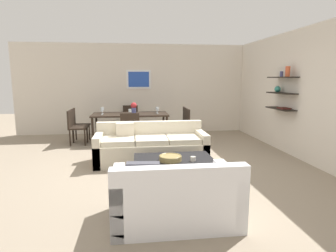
{
  "coord_description": "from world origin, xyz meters",
  "views": [
    {
      "loc": [
        -0.45,
        -5.26,
        1.68
      ],
      "look_at": [
        0.23,
        0.2,
        0.75
      ],
      "focal_mm": 30.32,
      "sensor_mm": 36.0,
      "label": 1
    }
  ],
  "objects_px": {
    "dining_chair_head": "(130,118)",
    "centerpiece_vase": "(134,107)",
    "candle_jar": "(193,159)",
    "coffee_table": "(174,171)",
    "dining_chair_foot": "(130,128)",
    "wine_glass_left_far": "(103,109)",
    "dining_chair_left_near": "(75,125)",
    "loveseat_white": "(175,198)",
    "dining_chair_right_far": "(181,121)",
    "wine_glass_right_near": "(158,109)",
    "wine_glass_foot": "(130,111)",
    "dining_chair_right_near": "(183,123)",
    "dining_chair_left_far": "(78,123)",
    "wine_glass_right_far": "(157,109)",
    "decorative_bowl": "(170,158)",
    "dining_table": "(130,116)",
    "sofa_beige": "(151,147)",
    "wine_glass_left_near": "(102,110)"
  },
  "relations": [
    {
      "from": "wine_glass_left_far",
      "to": "dining_chair_head",
      "type": "bearing_deg",
      "value": 45.99
    },
    {
      "from": "candle_jar",
      "to": "dining_table",
      "type": "height_order",
      "value": "dining_table"
    },
    {
      "from": "coffee_table",
      "to": "dining_chair_head",
      "type": "bearing_deg",
      "value": 100.11
    },
    {
      "from": "coffee_table",
      "to": "wine_glass_left_far",
      "type": "height_order",
      "value": "wine_glass_left_far"
    },
    {
      "from": "decorative_bowl",
      "to": "dining_chair_left_far",
      "type": "xyz_separation_m",
      "value": [
        -2.05,
        3.43,
        0.08
      ]
    },
    {
      "from": "wine_glass_left_far",
      "to": "centerpiece_vase",
      "type": "height_order",
      "value": "centerpiece_vase"
    },
    {
      "from": "candle_jar",
      "to": "dining_chair_right_far",
      "type": "distance_m",
      "value": 3.51
    },
    {
      "from": "candle_jar",
      "to": "wine_glass_right_near",
      "type": "xyz_separation_m",
      "value": [
        -0.28,
        3.17,
        0.46
      ]
    },
    {
      "from": "loveseat_white",
      "to": "dining_chair_left_near",
      "type": "height_order",
      "value": "dining_chair_left_near"
    },
    {
      "from": "wine_glass_right_near",
      "to": "wine_glass_foot",
      "type": "distance_m",
      "value": 0.78
    },
    {
      "from": "wine_glass_right_far",
      "to": "dining_chair_foot",
      "type": "bearing_deg",
      "value": -126.6
    },
    {
      "from": "dining_chair_head",
      "to": "wine_glass_foot",
      "type": "xyz_separation_m",
      "value": [
        -0.0,
        -1.26,
        0.36
      ]
    },
    {
      "from": "dining_table",
      "to": "dining_chair_right_far",
      "type": "height_order",
      "value": "dining_chair_right_far"
    },
    {
      "from": "candle_jar",
      "to": "dining_chair_right_near",
      "type": "distance_m",
      "value": 3.11
    },
    {
      "from": "dining_chair_left_near",
      "to": "sofa_beige",
      "type": "bearing_deg",
      "value": -43.88
    },
    {
      "from": "dining_chair_foot",
      "to": "centerpiece_vase",
      "type": "xyz_separation_m",
      "value": [
        0.1,
        0.91,
        0.41
      ]
    },
    {
      "from": "centerpiece_vase",
      "to": "wine_glass_right_far",
      "type": "bearing_deg",
      "value": 6.03
    },
    {
      "from": "sofa_beige",
      "to": "dining_table",
      "type": "relative_size",
      "value": 1.11
    },
    {
      "from": "dining_chair_foot",
      "to": "dining_chair_left_near",
      "type": "bearing_deg",
      "value": 154.9
    },
    {
      "from": "dining_chair_left_far",
      "to": "dining_chair_head",
      "type": "xyz_separation_m",
      "value": [
        1.4,
        0.66,
        0.0
      ]
    },
    {
      "from": "dining_chair_right_near",
      "to": "wine_glass_right_far",
      "type": "xyz_separation_m",
      "value": [
        -0.68,
        0.32,
        0.36
      ]
    },
    {
      "from": "dining_chair_right_near",
      "to": "dining_chair_head",
      "type": "bearing_deg",
      "value": 142.74
    },
    {
      "from": "dining_chair_head",
      "to": "dining_chair_right_far",
      "type": "bearing_deg",
      "value": -25.1
    },
    {
      "from": "dining_chair_head",
      "to": "wine_glass_left_far",
      "type": "xyz_separation_m",
      "value": [
        -0.72,
        -0.75,
        0.36
      ]
    },
    {
      "from": "dining_chair_right_far",
      "to": "dining_chair_head",
      "type": "bearing_deg",
      "value": 154.9
    },
    {
      "from": "dining_chair_left_near",
      "to": "wine_glass_left_near",
      "type": "relative_size",
      "value": 4.94
    },
    {
      "from": "loveseat_white",
      "to": "dining_chair_right_far",
      "type": "bearing_deg",
      "value": 79.45
    },
    {
      "from": "dining_chair_right_near",
      "to": "dining_chair_left_far",
      "type": "bearing_deg",
      "value": 171.69
    },
    {
      "from": "coffee_table",
      "to": "wine_glass_right_near",
      "type": "distance_m",
      "value": 3.14
    },
    {
      "from": "dining_table",
      "to": "dining_chair_foot",
      "type": "height_order",
      "value": "dining_chair_foot"
    },
    {
      "from": "dining_chair_right_far",
      "to": "wine_glass_right_near",
      "type": "relative_size",
      "value": 5.12
    },
    {
      "from": "dining_chair_head",
      "to": "dining_chair_left_near",
      "type": "xyz_separation_m",
      "value": [
        -1.4,
        -1.07,
        0.0
      ]
    },
    {
      "from": "dining_chair_head",
      "to": "centerpiece_vase",
      "type": "xyz_separation_m",
      "value": [
        0.1,
        -0.82,
        0.41
      ]
    },
    {
      "from": "dining_chair_right_far",
      "to": "wine_glass_left_far",
      "type": "height_order",
      "value": "wine_glass_left_far"
    },
    {
      "from": "candle_jar",
      "to": "wine_glass_right_near",
      "type": "bearing_deg",
      "value": 95.06
    },
    {
      "from": "decorative_bowl",
      "to": "dining_table",
      "type": "relative_size",
      "value": 0.18
    },
    {
      "from": "coffee_table",
      "to": "candle_jar",
      "type": "bearing_deg",
      "value": -20.36
    },
    {
      "from": "coffee_table",
      "to": "decorative_bowl",
      "type": "height_order",
      "value": "decorative_bowl"
    },
    {
      "from": "dining_chair_left_far",
      "to": "centerpiece_vase",
      "type": "relative_size",
      "value": 3.0
    },
    {
      "from": "dining_chair_head",
      "to": "wine_glass_left_far",
      "type": "relative_size",
      "value": 5.24
    },
    {
      "from": "wine_glass_right_far",
      "to": "dining_chair_left_near",
      "type": "bearing_deg",
      "value": -171.51
    },
    {
      "from": "loveseat_white",
      "to": "dining_chair_right_near",
      "type": "height_order",
      "value": "dining_chair_right_near"
    },
    {
      "from": "coffee_table",
      "to": "wine_glass_left_far",
      "type": "xyz_separation_m",
      "value": [
        -1.44,
        3.29,
        0.68
      ]
    },
    {
      "from": "loveseat_white",
      "to": "dining_chair_left_near",
      "type": "distance_m",
      "value": 4.66
    },
    {
      "from": "sofa_beige",
      "to": "centerpiece_vase",
      "type": "relative_size",
      "value": 7.51
    },
    {
      "from": "decorative_bowl",
      "to": "dining_chair_left_far",
      "type": "relative_size",
      "value": 0.41
    },
    {
      "from": "candle_jar",
      "to": "dining_chair_head",
      "type": "height_order",
      "value": "dining_chair_head"
    },
    {
      "from": "dining_table",
      "to": "dining_chair_head",
      "type": "distance_m",
      "value": 0.88
    },
    {
      "from": "wine_glass_left_far",
      "to": "decorative_bowl",
      "type": "bearing_deg",
      "value": -67.64
    },
    {
      "from": "dining_chair_left_far",
      "to": "dining_chair_right_near",
      "type": "xyz_separation_m",
      "value": [
        2.81,
        -0.41,
        0.0
      ]
    }
  ]
}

